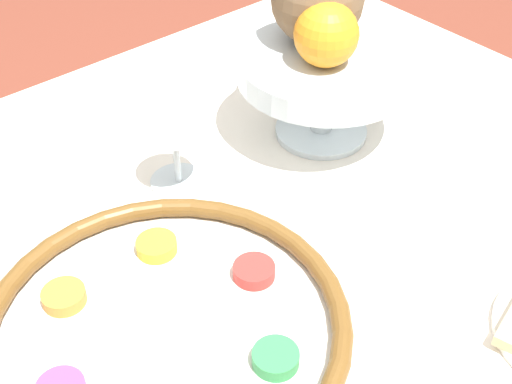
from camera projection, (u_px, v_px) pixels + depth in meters
The scene contains 4 objects.
seder_plate at pixel (166, 327), 0.66m from camera, with size 0.35×0.35×0.03m.
wine_glass at pixel (173, 116), 0.79m from camera, with size 0.07×0.07×0.13m.
fruit_stand at pixel (325, 74), 0.87m from camera, with size 0.22×0.22×0.11m.
orange_fruit at pixel (326, 34), 0.82m from camera, with size 0.08×0.08×0.08m.
Camera 1 is at (-0.27, -0.34, 1.29)m, focal length 50.00 mm.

